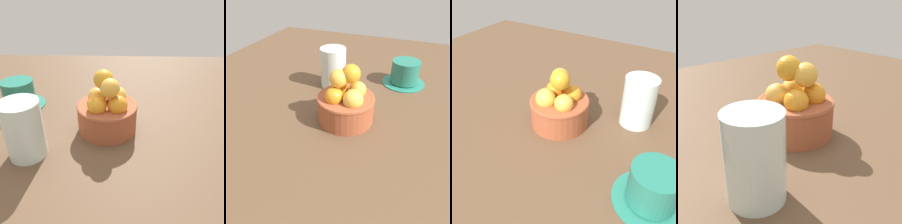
% 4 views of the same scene
% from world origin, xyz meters
% --- Properties ---
extents(ground_plane, '(1.35, 1.14, 0.03)m').
position_xyz_m(ground_plane, '(0.00, 0.00, -0.02)').
color(ground_plane, brown).
extents(terracotta_bowl, '(0.13, 0.13, 0.14)m').
position_xyz_m(terracotta_bowl, '(-0.00, -0.00, 0.05)').
color(terracotta_bowl, '#9E4C2D').
rests_on(terracotta_bowl, ground_plane).
extents(coffee_cup, '(0.13, 0.13, 0.07)m').
position_xyz_m(coffee_cup, '(0.24, -0.10, 0.03)').
color(coffee_cup, '#267965').
rests_on(coffee_cup, ground_plane).
extents(water_glass, '(0.07, 0.07, 0.11)m').
position_xyz_m(water_glass, '(0.15, 0.09, 0.06)').
color(water_glass, silver).
rests_on(water_glass, ground_plane).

